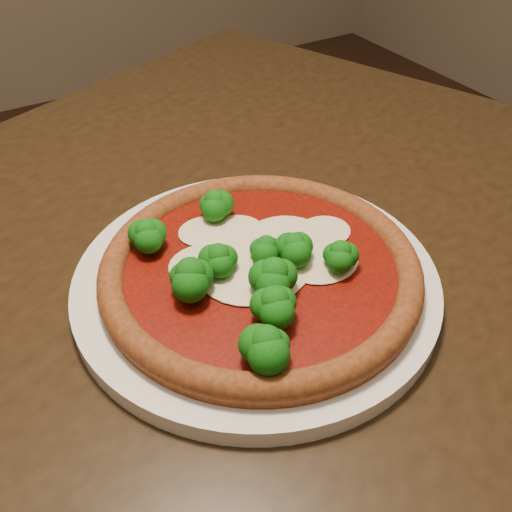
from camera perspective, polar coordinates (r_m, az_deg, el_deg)
floor at (r=1.30m, az=-5.71°, el=-21.29°), size 4.00×4.00×0.00m
dining_table at (r=0.64m, az=-6.67°, el=-8.30°), size 1.43×1.25×0.75m
plate at (r=0.55m, az=-0.00°, el=-2.46°), size 0.35×0.35×0.02m
pizza at (r=0.53m, az=0.26°, el=-1.17°), size 0.30×0.30×0.06m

